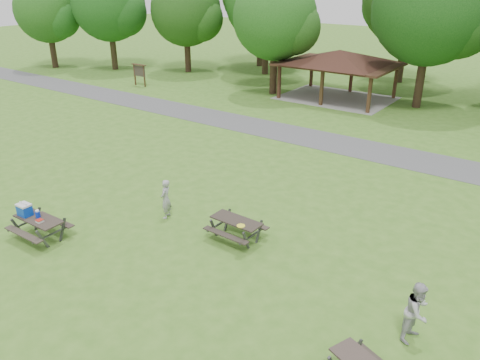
% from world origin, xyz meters
% --- Properties ---
extents(ground, '(160.00, 160.00, 0.00)m').
position_xyz_m(ground, '(0.00, 0.00, 0.00)').
color(ground, '#3E6D1F').
rests_on(ground, ground).
extents(asphalt_path, '(120.00, 3.20, 0.02)m').
position_xyz_m(asphalt_path, '(0.00, 14.00, 0.01)').
color(asphalt_path, '#49494B').
rests_on(asphalt_path, ground).
extents(pavilion, '(8.60, 7.01, 3.76)m').
position_xyz_m(pavilion, '(-4.00, 24.00, 3.06)').
color(pavilion, '#321A12').
rests_on(pavilion, ground).
extents(notice_board, '(1.60, 0.30, 1.88)m').
position_xyz_m(notice_board, '(-20.00, 18.00, 1.31)').
color(notice_board, '#3B2115').
rests_on(notice_board, ground).
extents(tree_row_a, '(7.56, 7.20, 9.97)m').
position_xyz_m(tree_row_a, '(-27.91, 22.03, 6.15)').
color(tree_row_a, black).
rests_on(tree_row_a, ground).
extents(tree_row_b, '(7.14, 6.80, 9.28)m').
position_xyz_m(tree_row_b, '(-20.92, 25.53, 5.67)').
color(tree_row_b, black).
rests_on(tree_row_b, ground).
extents(tree_row_c, '(8.19, 7.80, 10.67)m').
position_xyz_m(tree_row_c, '(-13.90, 29.03, 6.54)').
color(tree_row_c, black).
rests_on(tree_row_c, ground).
extents(tree_row_d, '(6.93, 6.60, 9.27)m').
position_xyz_m(tree_row_d, '(-8.92, 22.53, 5.77)').
color(tree_row_d, black).
rests_on(tree_row_d, ground).
extents(tree_row_e, '(8.40, 8.00, 11.02)m').
position_xyz_m(tree_row_e, '(2.10, 25.03, 6.78)').
color(tree_row_e, black).
rests_on(tree_row_e, ground).
extents(tree_deep_b, '(8.40, 8.00, 11.13)m').
position_xyz_m(tree_deep_b, '(-1.90, 33.03, 6.89)').
color(tree_deep_b, black).
rests_on(tree_deep_b, ground).
extents(tree_flank_left, '(6.72, 6.40, 8.93)m').
position_xyz_m(tree_flank_left, '(-33.92, 19.03, 5.53)').
color(tree_flank_left, black).
rests_on(tree_flank_left, ground).
extents(picnic_table_near, '(2.03, 1.66, 1.38)m').
position_xyz_m(picnic_table_near, '(-3.78, -2.37, 0.79)').
color(picnic_table_near, '#2B241F').
rests_on(picnic_table_near, ground).
extents(picnic_table_middle, '(1.97, 1.61, 0.84)m').
position_xyz_m(picnic_table_middle, '(2.36, 1.88, 0.62)').
color(picnic_table_middle, black).
rests_on(picnic_table_middle, ground).
extents(frisbee_in_flight, '(0.36, 0.36, 0.02)m').
position_xyz_m(frisbee_in_flight, '(3.07, 1.19, 1.12)').
color(frisbee_in_flight, yellow).
rests_on(frisbee_in_flight, ground).
extents(frisbee_thrower, '(0.57, 0.70, 1.64)m').
position_xyz_m(frisbee_thrower, '(-0.95, 1.62, 0.82)').
color(frisbee_thrower, '#999A9C').
rests_on(frisbee_thrower, ground).
extents(frisbee_catcher, '(0.82, 0.97, 1.76)m').
position_xyz_m(frisbee_catcher, '(9.30, 0.52, 0.88)').
color(frisbee_catcher, '#AAAAAD').
rests_on(frisbee_catcher, ground).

